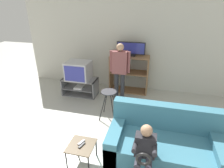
{
  "coord_description": "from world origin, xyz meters",
  "views": [
    {
      "loc": [
        0.82,
        -1.21,
        2.53
      ],
      "look_at": [
        -0.05,
        2.25,
        0.9
      ],
      "focal_mm": 30.0,
      "sensor_mm": 36.0,
      "label": 1
    }
  ],
  "objects_px": {
    "television_main": "(78,71)",
    "remote_control_white": "(81,142)",
    "media_shelf": "(129,73)",
    "folding_stool": "(109,97)",
    "tv_stand": "(80,87)",
    "person_standing_adult": "(120,67)",
    "remote_control_black": "(82,145)",
    "snack_table": "(81,147)",
    "person_seated_child": "(145,151)",
    "television_flat": "(131,49)",
    "couch": "(164,144)"
  },
  "relations": [
    {
      "from": "television_flat",
      "to": "remote_control_white",
      "type": "distance_m",
      "value": 3.0
    },
    {
      "from": "remote_control_black",
      "to": "person_standing_adult",
      "type": "xyz_separation_m",
      "value": [
        0.14,
        2.28,
        0.57
      ]
    },
    {
      "from": "remote_control_white",
      "to": "media_shelf",
      "type": "bearing_deg",
      "value": 105.54
    },
    {
      "from": "television_main",
      "to": "remote_control_white",
      "type": "distance_m",
      "value": 2.47
    },
    {
      "from": "tv_stand",
      "to": "television_flat",
      "type": "xyz_separation_m",
      "value": [
        1.33,
        0.6,
        1.03
      ]
    },
    {
      "from": "snack_table",
      "to": "person_standing_adult",
      "type": "relative_size",
      "value": 0.28
    },
    {
      "from": "tv_stand",
      "to": "snack_table",
      "type": "distance_m",
      "value": 2.51
    },
    {
      "from": "folding_stool",
      "to": "couch",
      "type": "height_order",
      "value": "couch"
    },
    {
      "from": "television_flat",
      "to": "person_standing_adult",
      "type": "distance_m",
      "value": 0.72
    },
    {
      "from": "snack_table",
      "to": "couch",
      "type": "bearing_deg",
      "value": 17.84
    },
    {
      "from": "tv_stand",
      "to": "media_shelf",
      "type": "xyz_separation_m",
      "value": [
        1.3,
        0.57,
        0.32
      ]
    },
    {
      "from": "folding_stool",
      "to": "remote_control_white",
      "type": "height_order",
      "value": "folding_stool"
    },
    {
      "from": "snack_table",
      "to": "couch",
      "type": "xyz_separation_m",
      "value": [
        1.32,
        0.42,
        -0.02
      ]
    },
    {
      "from": "television_flat",
      "to": "folding_stool",
      "type": "relative_size",
      "value": 1.17
    },
    {
      "from": "remote_control_white",
      "to": "person_seated_child",
      "type": "height_order",
      "value": "person_seated_child"
    },
    {
      "from": "snack_table",
      "to": "remote_control_black",
      "type": "height_order",
      "value": "remote_control_black"
    },
    {
      "from": "folding_stool",
      "to": "couch",
      "type": "bearing_deg",
      "value": -38.24
    },
    {
      "from": "television_main",
      "to": "person_seated_child",
      "type": "height_order",
      "value": "television_main"
    },
    {
      "from": "remote_control_black",
      "to": "person_seated_child",
      "type": "bearing_deg",
      "value": 11.58
    },
    {
      "from": "folding_stool",
      "to": "tv_stand",
      "type": "bearing_deg",
      "value": 140.08
    },
    {
      "from": "remote_control_black",
      "to": "tv_stand",
      "type": "bearing_deg",
      "value": 130.92
    },
    {
      "from": "remote_control_white",
      "to": "person_standing_adult",
      "type": "relative_size",
      "value": 0.09
    },
    {
      "from": "media_shelf",
      "to": "television_main",
      "type": "bearing_deg",
      "value": -156.18
    },
    {
      "from": "folding_stool",
      "to": "media_shelf",
      "type": "bearing_deg",
      "value": 82.01
    },
    {
      "from": "television_flat",
      "to": "person_standing_adult",
      "type": "height_order",
      "value": "person_standing_adult"
    },
    {
      "from": "person_standing_adult",
      "to": "remote_control_white",
      "type": "bearing_deg",
      "value": -94.4
    },
    {
      "from": "television_main",
      "to": "couch",
      "type": "relative_size",
      "value": 0.35
    },
    {
      "from": "television_flat",
      "to": "person_seated_child",
      "type": "distance_m",
      "value": 3.16
    },
    {
      "from": "person_standing_adult",
      "to": "couch",
      "type": "bearing_deg",
      "value": -57.85
    },
    {
      "from": "couch",
      "to": "person_standing_adult",
      "type": "xyz_separation_m",
      "value": [
        -1.16,
        1.85,
        0.64
      ]
    },
    {
      "from": "tv_stand",
      "to": "person_seated_child",
      "type": "height_order",
      "value": "person_seated_child"
    },
    {
      "from": "folding_stool",
      "to": "television_flat",
      "type": "bearing_deg",
      "value": 81.38
    },
    {
      "from": "person_standing_adult",
      "to": "person_seated_child",
      "type": "distance_m",
      "value": 2.56
    },
    {
      "from": "snack_table",
      "to": "television_main",
      "type": "bearing_deg",
      "value": 113.73
    },
    {
      "from": "media_shelf",
      "to": "folding_stool",
      "type": "distance_m",
      "value": 1.5
    },
    {
      "from": "television_main",
      "to": "remote_control_black",
      "type": "relative_size",
      "value": 4.47
    },
    {
      "from": "remote_control_black",
      "to": "person_seated_child",
      "type": "distance_m",
      "value": 1.03
    },
    {
      "from": "tv_stand",
      "to": "snack_table",
      "type": "relative_size",
      "value": 2.27
    },
    {
      "from": "remote_control_white",
      "to": "television_main",
      "type": "bearing_deg",
      "value": 135.99
    },
    {
      "from": "tv_stand",
      "to": "television_flat",
      "type": "height_order",
      "value": "television_flat"
    },
    {
      "from": "media_shelf",
      "to": "remote_control_black",
      "type": "height_order",
      "value": "media_shelf"
    },
    {
      "from": "folding_stool",
      "to": "person_standing_adult",
      "type": "xyz_separation_m",
      "value": [
        0.05,
        0.89,
        0.39
      ]
    },
    {
      "from": "television_main",
      "to": "couch",
      "type": "bearing_deg",
      "value": -38.75
    },
    {
      "from": "person_standing_adult",
      "to": "person_seated_child",
      "type": "xyz_separation_m",
      "value": [
        0.87,
        -2.38,
        -0.37
      ]
    },
    {
      "from": "media_shelf",
      "to": "remote_control_black",
      "type": "xyz_separation_m",
      "value": [
        -0.29,
        -2.88,
        -0.19
      ]
    },
    {
      "from": "folding_stool",
      "to": "person_seated_child",
      "type": "relative_size",
      "value": 0.71
    },
    {
      "from": "tv_stand",
      "to": "person_standing_adult",
      "type": "bearing_deg",
      "value": -1.32
    },
    {
      "from": "media_shelf",
      "to": "remote_control_white",
      "type": "height_order",
      "value": "media_shelf"
    },
    {
      "from": "snack_table",
      "to": "person_seated_child",
      "type": "bearing_deg",
      "value": -6.14
    },
    {
      "from": "folding_stool",
      "to": "person_seated_child",
      "type": "distance_m",
      "value": 1.75
    }
  ]
}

